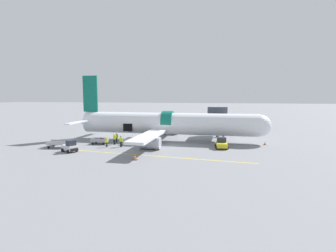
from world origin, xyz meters
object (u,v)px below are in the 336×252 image
(airplane, at_px, (165,124))
(ground_crew_loader_b, at_px, (117,137))
(baggage_tug_mid, at_px, (222,144))
(ground_crew_loader_a, at_px, (152,138))
(baggage_tug_lead, at_px, (70,147))
(baggage_cart_queued, at_px, (101,141))
(ground_crew_helper, at_px, (107,142))
(baggage_cart_loading, at_px, (132,141))
(ground_crew_supervisor, at_px, (121,141))
(baggage_cart_empty, at_px, (59,144))
(ground_crew_driver, at_px, (114,139))

(airplane, relative_size, ground_crew_loader_b, 21.60)
(baggage_tug_mid, bearing_deg, ground_crew_loader_b, 176.02)
(baggage_tug_mid, relative_size, ground_crew_loader_a, 1.73)
(ground_crew_loader_a, bearing_deg, baggage_tug_mid, -7.33)
(baggage_tug_lead, bearing_deg, baggage_cart_queued, 77.80)
(airplane, relative_size, ground_crew_helper, 22.70)
(baggage_tug_mid, relative_size, ground_crew_helper, 1.94)
(baggage_tug_mid, relative_size, baggage_cart_loading, 0.87)
(ground_crew_loader_a, distance_m, ground_crew_supervisor, 5.63)
(baggage_tug_mid, distance_m, baggage_cart_empty, 25.59)
(baggage_cart_loading, bearing_deg, baggage_tug_mid, 0.70)
(baggage_cart_empty, height_order, ground_crew_supervisor, ground_crew_supervisor)
(ground_crew_loader_a, relative_size, ground_crew_supervisor, 0.97)
(baggage_tug_lead, distance_m, ground_crew_loader_a, 13.33)
(baggage_cart_loading, bearing_deg, ground_crew_supervisor, -114.90)
(ground_crew_driver, distance_m, ground_crew_helper, 2.36)
(airplane, height_order, ground_crew_supervisor, airplane)
(baggage_cart_loading, xyz_separation_m, ground_crew_loader_b, (-3.35, 1.43, 0.31))
(ground_crew_loader_a, distance_m, ground_crew_loader_b, 6.38)
(airplane, height_order, baggage_cart_queued, airplane)
(baggage_tug_lead, distance_m, ground_crew_supervisor, 7.71)
(airplane, distance_m, baggage_cart_queued, 11.72)
(baggage_cart_loading, relative_size, ground_crew_loader_b, 2.12)
(baggage_tug_mid, bearing_deg, ground_crew_supervisor, -171.31)
(airplane, distance_m, baggage_cart_empty, 18.12)
(baggage_cart_empty, height_order, ground_crew_driver, ground_crew_driver)
(baggage_tug_lead, bearing_deg, ground_crew_driver, 59.76)
(airplane, bearing_deg, ground_crew_loader_b, -156.46)
(baggage_cart_loading, relative_size, ground_crew_loader_a, 1.99)
(baggage_cart_loading, height_order, ground_crew_loader_b, ground_crew_loader_b)
(baggage_tug_mid, height_order, baggage_cart_loading, baggage_tug_mid)
(baggage_cart_loading, height_order, baggage_cart_queued, baggage_cart_loading)
(baggage_tug_mid, height_order, ground_crew_helper, baggage_tug_mid)
(ground_crew_driver, bearing_deg, baggage_tug_mid, 2.14)
(baggage_tug_mid, bearing_deg, airplane, 154.71)
(baggage_cart_loading, height_order, ground_crew_loader_a, ground_crew_loader_a)
(baggage_tug_mid, distance_m, ground_crew_loader_a, 11.75)
(ground_crew_loader_b, distance_m, ground_crew_helper, 4.25)
(baggage_tug_lead, height_order, baggage_cart_queued, baggage_tug_lead)
(ground_crew_helper, bearing_deg, baggage_tug_lead, -129.41)
(ground_crew_supervisor, bearing_deg, baggage_cart_empty, -164.38)
(airplane, relative_size, baggage_tug_mid, 11.72)
(airplane, height_order, ground_crew_loader_a, airplane)
(baggage_cart_loading, bearing_deg, ground_crew_loader_b, 156.84)
(baggage_cart_queued, distance_m, ground_crew_supervisor, 4.71)
(airplane, height_order, ground_crew_helper, airplane)
(ground_crew_driver, bearing_deg, baggage_cart_queued, -178.68)
(baggage_tug_lead, xyz_separation_m, baggage_tug_mid, (21.54, 7.44, -0.03))
(ground_crew_loader_b, relative_size, ground_crew_supervisor, 0.91)
(ground_crew_driver, bearing_deg, ground_crew_loader_b, 102.97)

